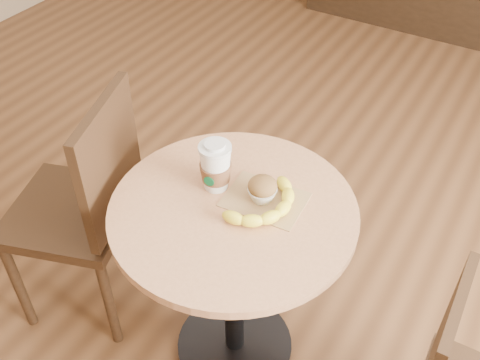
% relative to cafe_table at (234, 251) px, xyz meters
% --- Properties ---
extents(cafe_table, '(0.76, 0.76, 0.75)m').
position_rel_cafe_table_xyz_m(cafe_table, '(0.00, 0.00, 0.00)').
color(cafe_table, black).
rests_on(cafe_table, ground).
extents(chair_left, '(0.54, 0.54, 0.98)m').
position_rel_cafe_table_xyz_m(chair_left, '(-0.57, -0.07, -0.02)').
color(chair_left, '#332012').
rests_on(chair_left, ground).
extents(kraft_bag, '(0.25, 0.20, 0.00)m').
position_rel_cafe_table_xyz_m(kraft_bag, '(0.07, 0.08, 0.20)').
color(kraft_bag, '#A17C4E').
rests_on(kraft_bag, cafe_table).
extents(coffee_cup, '(0.10, 0.10, 0.17)m').
position_rel_cafe_table_xyz_m(coffee_cup, '(-0.10, 0.06, 0.27)').
color(coffee_cup, white).
rests_on(coffee_cup, cafe_table).
extents(muffin, '(0.09, 0.09, 0.08)m').
position_rel_cafe_table_xyz_m(muffin, '(0.06, 0.07, 0.24)').
color(muffin, silver).
rests_on(muffin, kraft_bag).
extents(banana, '(0.27, 0.32, 0.04)m').
position_rel_cafe_table_xyz_m(banana, '(0.09, 0.05, 0.22)').
color(banana, yellow).
rests_on(banana, kraft_bag).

